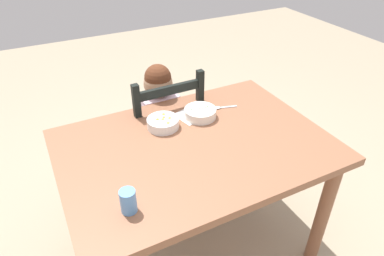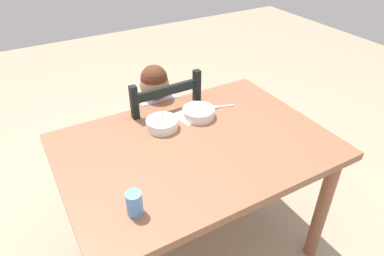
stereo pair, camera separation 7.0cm
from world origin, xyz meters
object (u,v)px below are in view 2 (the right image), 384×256
at_px(dining_table, 196,161).
at_px(child_figure, 158,117).
at_px(drinking_cup, 134,203).
at_px(bowl_of_carrots, 162,124).
at_px(bowl_of_peas, 199,113).
at_px(spoon, 218,107).
at_px(dining_chair, 160,140).

xyz_separation_m(dining_table, child_figure, (0.03, 0.49, -0.02)).
bearing_deg(child_figure, drinking_cup, -120.31).
xyz_separation_m(bowl_of_carrots, drinking_cup, (-0.33, -0.46, 0.02)).
distance_m(child_figure, bowl_of_peas, 0.35).
bearing_deg(spoon, child_figure, 134.19).
relative_size(child_figure, bowl_of_peas, 5.63).
xyz_separation_m(bowl_of_peas, spoon, (0.15, 0.03, -0.02)).
height_order(child_figure, drinking_cup, child_figure).
bearing_deg(dining_chair, bowl_of_carrots, -109.96).
relative_size(dining_table, bowl_of_carrots, 7.83).
xyz_separation_m(child_figure, spoon, (0.25, -0.26, 0.13)).
bearing_deg(drinking_cup, child_figure, 59.69).
height_order(dining_table, spoon, spoon).
xyz_separation_m(bowl_of_peas, bowl_of_carrots, (-0.22, -0.00, -0.00)).
height_order(child_figure, spoon, child_figure).
bearing_deg(spoon, bowl_of_peas, -167.84).
xyz_separation_m(bowl_of_peas, drinking_cup, (-0.55, -0.46, 0.02)).
relative_size(dining_table, bowl_of_peas, 7.50).
xyz_separation_m(dining_table, drinking_cup, (-0.42, -0.26, 0.16)).
bearing_deg(bowl_of_carrots, dining_chair, 70.04).
bearing_deg(child_figure, dining_chair, 85.47).
bearing_deg(bowl_of_carrots, bowl_of_peas, 0.01).
relative_size(dining_table, child_figure, 1.33).
bearing_deg(spoon, dining_chair, 133.54).
height_order(child_figure, bowl_of_peas, child_figure).
distance_m(bowl_of_peas, bowl_of_carrots, 0.22).
bearing_deg(spoon, bowl_of_carrots, -175.03).
bearing_deg(dining_chair, bowl_of_peas, -70.17).
distance_m(bowl_of_peas, spoon, 0.15).
bearing_deg(child_figure, dining_table, -93.01).
relative_size(dining_chair, bowl_of_peas, 5.58).
xyz_separation_m(dining_chair, spoon, (0.25, -0.27, 0.31)).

